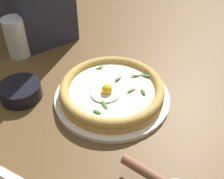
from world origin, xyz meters
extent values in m
cube|color=brown|center=(0.00, 0.00, -0.01)|extent=(2.40, 2.40, 0.03)
cylinder|color=white|center=(-0.04, 0.01, 0.01)|extent=(0.30, 0.30, 0.01)
cylinder|color=tan|center=(-0.04, 0.01, 0.02)|extent=(0.26, 0.26, 0.02)
torus|color=tan|center=(-0.04, 0.01, 0.04)|extent=(0.26, 0.26, 0.02)
cylinder|color=beige|center=(-0.04, 0.01, 0.03)|extent=(0.22, 0.22, 0.00)
ellipsoid|color=white|center=(-0.06, 0.00, 0.04)|extent=(0.07, 0.07, 0.01)
sphere|color=yellow|center=(-0.06, 0.00, 0.05)|extent=(0.03, 0.03, 0.03)
ellipsoid|color=#44803B|center=(0.06, 0.03, 0.04)|extent=(0.03, 0.03, 0.01)
ellipsoid|color=#296B2D|center=(-0.10, -0.05, 0.04)|extent=(0.02, 0.02, 0.00)
ellipsoid|color=#306A1E|center=(0.02, -0.03, 0.04)|extent=(0.01, 0.02, 0.01)
ellipsoid|color=#39792A|center=(-0.08, -0.04, 0.04)|extent=(0.01, 0.03, 0.01)
ellipsoid|color=#407B34|center=(0.03, 0.04, 0.04)|extent=(0.03, 0.01, 0.01)
ellipsoid|color=#488D3B|center=(-0.01, 0.04, 0.04)|extent=(0.03, 0.02, 0.01)
ellipsoid|color=#3E7B2D|center=(0.00, -0.01, 0.04)|extent=(0.03, 0.01, 0.01)
ellipsoid|color=#4B9535|center=(-0.05, 0.11, 0.04)|extent=(0.03, 0.01, 0.01)
cylinder|color=black|center=(-0.26, 0.10, 0.02)|extent=(0.11, 0.11, 0.04)
cylinder|color=brown|center=(-0.06, -0.24, 0.04)|extent=(0.08, 0.10, 0.02)
cylinder|color=silver|center=(-0.24, 0.31, 0.06)|extent=(0.07, 0.07, 0.12)
cylinder|color=#B7332E|center=(-0.24, 0.31, 0.03)|extent=(0.06, 0.06, 0.06)
camera|label=1|loc=(-0.23, -0.49, 0.50)|focal=45.27mm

